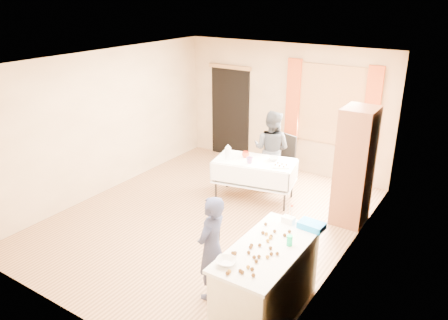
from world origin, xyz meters
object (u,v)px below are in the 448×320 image
Objects in this scene: counter at (267,281)px; chair at (282,168)px; woman at (271,149)px; girl at (212,248)px; cabinet at (355,167)px; party_table at (254,176)px.

counter is 3.89m from chair.
woman is at bearing 116.81° from counter.
chair is 0.58m from woman.
counter is 0.76m from girl.
chair reaches higher than counter.
girl is at bearing -106.55° from cabinet.
cabinet is at bearing 159.60° from woman.
counter reaches higher than party_table.
chair is (-1.65, 0.85, -0.68)m from cabinet.
woman reaches higher than counter.
party_table is at bearing -77.34° from chair.
cabinet is 2.91m from girl.
counter is 1.60× the size of chair.
cabinet reaches higher than girl.
party_table is at bearing -175.38° from cabinet.
chair is (-1.55, 3.56, -0.17)m from counter.
girl reaches higher than counter.
counter is at bearing 113.14° from woman.
counter is (-0.10, -2.71, -0.51)m from cabinet.
cabinet is 1.42× the size of girl.
woman is at bearing 163.26° from cabinet.
woman is (-1.64, 3.24, 0.30)m from counter.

